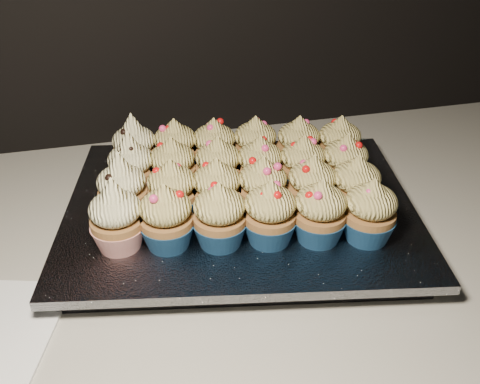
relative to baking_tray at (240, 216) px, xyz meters
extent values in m
cube|color=beige|center=(-0.15, -0.01, -0.03)|extent=(2.44, 0.64, 0.04)
cube|color=black|center=(0.00, 0.00, 0.00)|extent=(0.47, 0.39, 0.02)
cube|color=silver|center=(0.00, 0.00, 0.02)|extent=(0.51, 0.44, 0.01)
cone|color=#AF2318|center=(-0.16, -0.06, 0.04)|extent=(0.06, 0.06, 0.03)
ellipsoid|color=#FFF6B3|center=(-0.16, -0.06, 0.08)|extent=(0.06, 0.06, 0.04)
cone|color=#FFF6B3|center=(-0.16, -0.06, 0.10)|extent=(0.03, 0.03, 0.03)
cone|color=navy|center=(-0.10, -0.07, 0.04)|extent=(0.06, 0.06, 0.03)
ellipsoid|color=#DDC76F|center=(-0.10, -0.07, 0.08)|extent=(0.06, 0.06, 0.04)
cone|color=#DDC76F|center=(-0.10, -0.07, 0.10)|extent=(0.03, 0.03, 0.02)
cone|color=navy|center=(-0.04, -0.08, 0.04)|extent=(0.06, 0.06, 0.03)
ellipsoid|color=#DDC76F|center=(-0.04, -0.08, 0.08)|extent=(0.06, 0.06, 0.04)
cone|color=#DDC76F|center=(-0.04, -0.08, 0.10)|extent=(0.03, 0.03, 0.02)
cone|color=navy|center=(0.01, -0.09, 0.04)|extent=(0.06, 0.06, 0.03)
ellipsoid|color=#DDC76F|center=(0.01, -0.09, 0.08)|extent=(0.06, 0.06, 0.04)
cone|color=#DDC76F|center=(0.01, -0.09, 0.10)|extent=(0.03, 0.03, 0.02)
cone|color=navy|center=(0.07, -0.10, 0.04)|extent=(0.06, 0.06, 0.03)
ellipsoid|color=#DDC76F|center=(0.07, -0.10, 0.08)|extent=(0.06, 0.06, 0.04)
cone|color=#DDC76F|center=(0.07, -0.10, 0.10)|extent=(0.03, 0.03, 0.02)
cone|color=navy|center=(0.13, -0.11, 0.04)|extent=(0.06, 0.06, 0.03)
ellipsoid|color=#DDC76F|center=(0.13, -0.11, 0.08)|extent=(0.06, 0.06, 0.04)
cone|color=#DDC76F|center=(0.13, -0.11, 0.10)|extent=(0.03, 0.03, 0.02)
cone|color=#AF2318|center=(-0.15, 0.00, 0.04)|extent=(0.06, 0.06, 0.03)
ellipsoid|color=#FFF6B3|center=(-0.15, 0.00, 0.08)|extent=(0.06, 0.06, 0.04)
cone|color=#FFF6B3|center=(-0.15, 0.00, 0.10)|extent=(0.03, 0.03, 0.03)
cone|color=navy|center=(-0.09, -0.01, 0.04)|extent=(0.06, 0.06, 0.03)
ellipsoid|color=#DDC76F|center=(-0.09, -0.01, 0.08)|extent=(0.06, 0.06, 0.04)
cone|color=#DDC76F|center=(-0.09, -0.01, 0.10)|extent=(0.03, 0.03, 0.02)
cone|color=navy|center=(-0.04, -0.02, 0.04)|extent=(0.06, 0.06, 0.03)
ellipsoid|color=#DDC76F|center=(-0.04, -0.02, 0.08)|extent=(0.06, 0.06, 0.04)
cone|color=#DDC76F|center=(-0.04, -0.02, 0.10)|extent=(0.03, 0.03, 0.02)
cone|color=navy|center=(0.02, -0.03, 0.04)|extent=(0.06, 0.06, 0.03)
ellipsoid|color=#DDC76F|center=(0.02, -0.03, 0.08)|extent=(0.06, 0.06, 0.04)
cone|color=#DDC76F|center=(0.02, -0.03, 0.10)|extent=(0.03, 0.03, 0.02)
cone|color=navy|center=(0.08, -0.05, 0.04)|extent=(0.06, 0.06, 0.03)
ellipsoid|color=#DDC76F|center=(0.08, -0.05, 0.08)|extent=(0.06, 0.06, 0.04)
cone|color=#DDC76F|center=(0.08, -0.05, 0.10)|extent=(0.03, 0.03, 0.02)
cone|color=navy|center=(0.14, -0.06, 0.04)|extent=(0.06, 0.06, 0.03)
ellipsoid|color=#DDC76F|center=(0.14, -0.06, 0.08)|extent=(0.06, 0.06, 0.04)
cone|color=#DDC76F|center=(0.14, -0.06, 0.10)|extent=(0.03, 0.03, 0.02)
cone|color=#AF2318|center=(-0.13, 0.06, 0.04)|extent=(0.06, 0.06, 0.03)
ellipsoid|color=#FFF6B3|center=(-0.13, 0.06, 0.08)|extent=(0.06, 0.06, 0.04)
cone|color=#FFF6B3|center=(-0.13, 0.06, 0.10)|extent=(0.03, 0.03, 0.03)
cone|color=navy|center=(-0.08, 0.05, 0.04)|extent=(0.06, 0.06, 0.03)
ellipsoid|color=#DDC76F|center=(-0.08, 0.05, 0.08)|extent=(0.06, 0.06, 0.04)
cone|color=#DDC76F|center=(-0.08, 0.05, 0.10)|extent=(0.03, 0.03, 0.02)
cone|color=navy|center=(-0.02, 0.03, 0.04)|extent=(0.06, 0.06, 0.03)
ellipsoid|color=#DDC76F|center=(-0.02, 0.03, 0.08)|extent=(0.06, 0.06, 0.04)
cone|color=#DDC76F|center=(-0.02, 0.03, 0.10)|extent=(0.03, 0.03, 0.02)
cone|color=navy|center=(0.03, 0.02, 0.04)|extent=(0.06, 0.06, 0.03)
ellipsoid|color=#DDC76F|center=(0.03, 0.02, 0.08)|extent=(0.06, 0.06, 0.04)
cone|color=#DDC76F|center=(0.03, 0.02, 0.10)|extent=(0.03, 0.03, 0.02)
cone|color=navy|center=(0.09, 0.01, 0.04)|extent=(0.06, 0.06, 0.03)
ellipsoid|color=#DDC76F|center=(0.09, 0.01, 0.08)|extent=(0.06, 0.06, 0.04)
cone|color=#DDC76F|center=(0.09, 0.01, 0.10)|extent=(0.03, 0.03, 0.02)
cone|color=navy|center=(0.15, 0.00, 0.04)|extent=(0.06, 0.06, 0.03)
ellipsoid|color=#DDC76F|center=(0.15, 0.00, 0.08)|extent=(0.06, 0.06, 0.04)
cone|color=#DDC76F|center=(0.15, 0.00, 0.10)|extent=(0.03, 0.03, 0.02)
cone|color=#AF2318|center=(-0.13, 0.11, 0.04)|extent=(0.06, 0.06, 0.03)
ellipsoid|color=#FFF6B3|center=(-0.13, 0.11, 0.08)|extent=(0.06, 0.06, 0.04)
cone|color=#FFF6B3|center=(-0.13, 0.11, 0.10)|extent=(0.03, 0.03, 0.03)
cone|color=navy|center=(-0.07, 0.10, 0.04)|extent=(0.06, 0.06, 0.03)
ellipsoid|color=#DDC76F|center=(-0.07, 0.10, 0.08)|extent=(0.06, 0.06, 0.04)
cone|color=#DDC76F|center=(-0.07, 0.10, 0.10)|extent=(0.03, 0.03, 0.02)
cone|color=navy|center=(-0.02, 0.09, 0.04)|extent=(0.06, 0.06, 0.03)
ellipsoid|color=#DDC76F|center=(-0.02, 0.09, 0.08)|extent=(0.06, 0.06, 0.04)
cone|color=#DDC76F|center=(-0.02, 0.09, 0.10)|extent=(0.03, 0.03, 0.02)
cone|color=navy|center=(0.04, 0.08, 0.04)|extent=(0.06, 0.06, 0.03)
ellipsoid|color=#DDC76F|center=(0.04, 0.08, 0.08)|extent=(0.06, 0.06, 0.04)
cone|color=#DDC76F|center=(0.04, 0.08, 0.10)|extent=(0.03, 0.03, 0.02)
cone|color=navy|center=(0.10, 0.07, 0.04)|extent=(0.06, 0.06, 0.03)
ellipsoid|color=#DDC76F|center=(0.10, 0.07, 0.08)|extent=(0.06, 0.06, 0.04)
cone|color=#DDC76F|center=(0.10, 0.07, 0.10)|extent=(0.03, 0.03, 0.02)
cone|color=navy|center=(0.16, 0.05, 0.04)|extent=(0.06, 0.06, 0.03)
ellipsoid|color=#DDC76F|center=(0.16, 0.05, 0.08)|extent=(0.06, 0.06, 0.04)
cone|color=#DDC76F|center=(0.16, 0.05, 0.10)|extent=(0.03, 0.03, 0.02)
camera|label=1|loc=(-0.14, -0.58, 0.41)|focal=40.00mm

